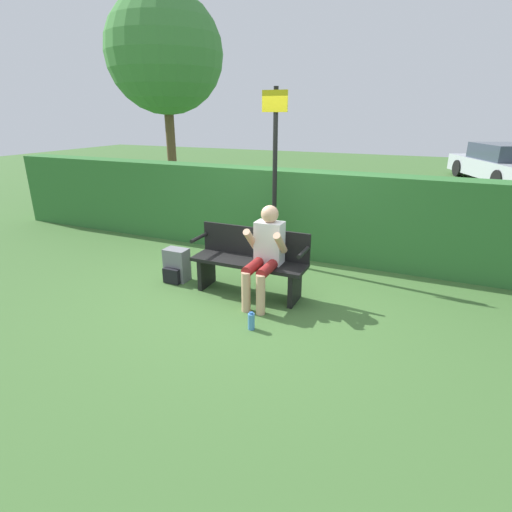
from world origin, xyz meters
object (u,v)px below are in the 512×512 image
Objects in this scene: backpack at (176,266)px; parked_car at (502,164)px; signpost at (275,167)px; water_bottle at (251,321)px; park_bench at (250,260)px; tree at (165,54)px; person_seated at (265,251)px.

backpack is 12.86m from parked_car.
parked_car is (4.27, 10.47, -0.90)m from signpost.
water_bottle is (1.55, -0.82, -0.12)m from backpack.
parked_car reaches higher than park_bench.
tree is (-9.09, -6.29, 3.14)m from parked_car.
tree reaches higher than parked_car.
parked_car is at bearing 71.91° from person_seated.
water_bottle is (0.42, -0.89, -0.36)m from park_bench.
water_bottle is 0.04× the size of parked_car.
tree is (-5.24, 5.52, 3.07)m from person_seated.
person_seated is 8.21m from tree.
park_bench is 0.38m from person_seated.
parked_car is at bearing 65.83° from backpack.
park_bench is 8.03m from tree.
backpack is 2.05m from signpost.
person_seated is at bearing -72.78° from signpost.
backpack is at bearing -128.31° from signpost.
park_bench is 1.25× the size of person_seated.
parked_car reaches higher than person_seated.
backpack is 0.09× the size of tree.
signpost reaches higher than backpack.
signpost reaches higher than park_bench.
park_bench is 1.60m from signpost.
tree is (-3.83, 5.44, 3.53)m from backpack.
person_seated is at bearing 100.97° from water_bottle.
tree is at bearing 130.65° from water_bottle.
parked_car is at bearing 67.81° from signpost.
signpost is 6.77m from tree.
water_bottle is at bearing -49.35° from tree.
parked_car is 11.49m from tree.
person_seated is at bearing -27.75° from park_bench.
signpost is 11.34m from parked_car.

